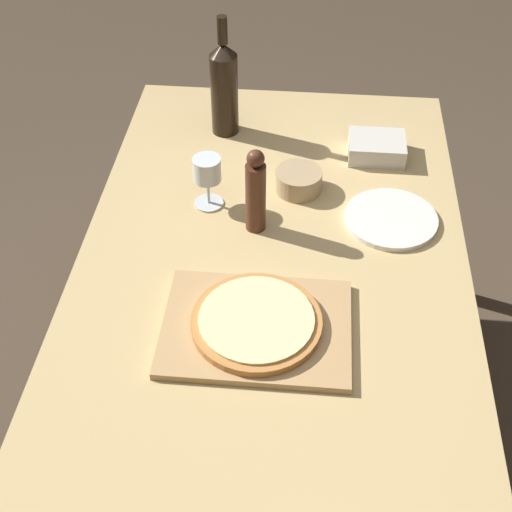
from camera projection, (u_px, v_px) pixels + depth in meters
ground_plane at (265, 469)px, 2.08m from camera, size 12.00×12.00×0.00m
dining_table at (268, 321)px, 1.64m from camera, size 0.92×1.79×0.73m
cutting_board at (256, 328)px, 1.51m from camera, size 0.40×0.30×0.02m
pizza at (256, 321)px, 1.50m from camera, size 0.28×0.28×0.02m
wine_bottle at (224, 87)px, 1.98m from camera, size 0.08×0.08×0.35m
pepper_mill at (256, 192)px, 1.69m from camera, size 0.05×0.05×0.23m
wine_glass at (207, 172)px, 1.76m from camera, size 0.07×0.07×0.14m
small_bowl at (299, 181)px, 1.85m from camera, size 0.12×0.12×0.06m
dinner_plate at (391, 219)px, 1.78m from camera, size 0.23×0.23×0.01m
food_container at (377, 148)px, 1.97m from camera, size 0.15×0.13×0.05m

